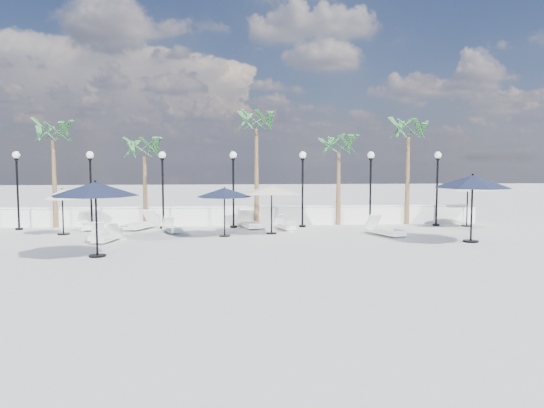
{
  "coord_description": "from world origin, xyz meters",
  "views": [
    {
      "loc": [
        -0.02,
        -20.11,
        3.52
      ],
      "look_at": [
        1.68,
        2.96,
        1.5
      ],
      "focal_mm": 35.0,
      "sensor_mm": 36.0,
      "label": 1
    }
  ],
  "objects": [
    {
      "name": "balustrade",
      "position": [
        0.0,
        7.5,
        0.47
      ],
      "size": [
        26.0,
        0.3,
        1.01
      ],
      "color": "white",
      "rests_on": "ground"
    },
    {
      "name": "lamppost_4",
      "position": [
        3.5,
        6.5,
        2.49
      ],
      "size": [
        0.36,
        0.36,
        3.84
      ],
      "color": "black",
      "rests_on": "ground"
    },
    {
      "name": "lamppost_5",
      "position": [
        7.0,
        6.5,
        2.49
      ],
      "size": [
        0.36,
        0.36,
        3.84
      ],
      "color": "black",
      "rests_on": "ground"
    },
    {
      "name": "ground",
      "position": [
        0.0,
        0.0,
        0.0
      ],
      "size": [
        100.0,
        100.0,
        0.0
      ],
      "primitive_type": "plane",
      "color": "#AFAEA9",
      "rests_on": "ground"
    },
    {
      "name": "parasol_navy_right",
      "position": [
        9.9,
        1.17,
        2.53
      ],
      "size": [
        3.21,
        3.21,
        2.87
      ],
      "color": "black",
      "rests_on": "ground"
    },
    {
      "name": "side_table_2",
      "position": [
        2.7,
        4.81,
        0.3
      ],
      "size": [
        0.51,
        0.51,
        0.5
      ],
      "color": "silver",
      "rests_on": "ground"
    },
    {
      "name": "lounger_7",
      "position": [
        6.81,
        3.18,
        0.27
      ],
      "size": [
        1.48,
        2.26,
        0.81
      ],
      "rotation": [
        0.0,
        0.0,
        0.4
      ],
      "color": "silver",
      "rests_on": "ground"
    },
    {
      "name": "lounger_3",
      "position": [
        -7.04,
        6.22,
        0.23
      ],
      "size": [
        0.87,
        1.87,
        0.67
      ],
      "rotation": [
        0.0,
        0.0,
        0.17
      ],
      "color": "silver",
      "rests_on": "ground"
    },
    {
      "name": "lounger_0",
      "position": [
        -5.3,
        2.28,
        0.21
      ],
      "size": [
        0.93,
        1.78,
        0.64
      ],
      "rotation": [
        0.0,
        0.0,
        -0.23
      ],
      "color": "silver",
      "rests_on": "ground"
    },
    {
      "name": "lamppost_6",
      "position": [
        10.5,
        6.5,
        2.49
      ],
      "size": [
        0.36,
        0.36,
        3.84
      ],
      "color": "black",
      "rests_on": "ground"
    },
    {
      "name": "lamppost_2",
      "position": [
        -3.5,
        6.5,
        2.49
      ],
      "size": [
        0.36,
        0.36,
        3.84
      ],
      "color": "black",
      "rests_on": "ground"
    },
    {
      "name": "parasol_navy_mid",
      "position": [
        -0.4,
        3.55,
        1.97
      ],
      "size": [
        2.5,
        2.5,
        2.24
      ],
      "color": "black",
      "rests_on": "ground"
    },
    {
      "name": "side_table_0",
      "position": [
        -4.86,
        3.06,
        0.34
      ],
      "size": [
        0.58,
        0.58,
        0.57
      ],
      "color": "silver",
      "rests_on": "ground"
    },
    {
      "name": "lounger_5",
      "position": [
        0.8,
        6.22,
        0.27
      ],
      "size": [
        1.2,
        2.22,
        0.79
      ],
      "rotation": [
        0.0,
        0.0,
        0.26
      ],
      "color": "silver",
      "rests_on": "ground"
    },
    {
      "name": "lounger_1",
      "position": [
        -4.52,
        6.18,
        0.27
      ],
      "size": [
        1.45,
        2.25,
        0.81
      ],
      "rotation": [
        0.0,
        0.0,
        -0.39
      ],
      "color": "silver",
      "rests_on": "ground"
    },
    {
      "name": "palm_3",
      "position": [
        5.5,
        7.3,
        3.95
      ],
      "size": [
        2.6,
        2.6,
        4.9
      ],
      "color": "brown",
      "rests_on": "ground"
    },
    {
      "name": "palm_2",
      "position": [
        1.2,
        7.3,
        5.12
      ],
      "size": [
        2.6,
        2.6,
        6.1
      ],
      "color": "brown",
      "rests_on": "ground"
    },
    {
      "name": "lounger_4",
      "position": [
        -2.88,
        4.94,
        0.21
      ],
      "size": [
        1.16,
        1.77,
        0.64
      ],
      "rotation": [
        0.0,
        0.0,
        0.4
      ],
      "color": "silver",
      "rests_on": "ground"
    },
    {
      "name": "lamppost_3",
      "position": [
        0.0,
        6.5,
        2.49
      ],
      "size": [
        0.36,
        0.36,
        3.84
      ],
      "color": "black",
      "rests_on": "ground"
    },
    {
      "name": "parasol_cream_small",
      "position": [
        -7.82,
        4.69,
        1.83
      ],
      "size": [
        1.74,
        1.74,
        2.14
      ],
      "color": "black",
      "rests_on": "ground"
    },
    {
      "name": "parasol_navy_left",
      "position": [
        -4.87,
        -1.03,
        2.41
      ],
      "size": [
        3.1,
        3.1,
        2.74
      ],
      "color": "black",
      "rests_on": "ground"
    },
    {
      "name": "lamppost_0",
      "position": [
        -10.5,
        6.5,
        2.49
      ],
      "size": [
        0.36,
        0.36,
        3.84
      ],
      "color": "black",
      "rests_on": "ground"
    },
    {
      "name": "lounger_6",
      "position": [
        2.5,
        5.58,
        0.21
      ],
      "size": [
        1.02,
        1.75,
        0.63
      ],
      "rotation": [
        0.0,
        0.0,
        0.31
      ],
      "color": "silver",
      "rests_on": "ground"
    },
    {
      "name": "lamppost_1",
      "position": [
        -7.0,
        6.5,
        2.49
      ],
      "size": [
        0.36,
        0.36,
        3.84
      ],
      "color": "black",
      "rests_on": "ground"
    },
    {
      "name": "parasol_cream_sq_b",
      "position": [
        12.0,
        6.2,
        2.21
      ],
      "size": [
        4.77,
        4.77,
        2.39
      ],
      "color": "black",
      "rests_on": "ground"
    },
    {
      "name": "parasol_cream_sq_a",
      "position": [
        1.75,
        4.21,
        2.2
      ],
      "size": [
        4.85,
        4.85,
        2.38
      ],
      "color": "black",
      "rests_on": "ground"
    },
    {
      "name": "palm_0",
      "position": [
        -9.0,
        7.3,
        4.53
      ],
      "size": [
        2.6,
        2.6,
        5.5
      ],
      "color": "brown",
      "rests_on": "ground"
    },
    {
      "name": "palm_4",
      "position": [
        9.2,
        7.3,
        4.73
      ],
      "size": [
        2.6,
        2.6,
        5.7
      ],
      "color": "brown",
      "rests_on": "ground"
    },
    {
      "name": "lounger_2",
      "position": [
        -5.88,
        2.87,
        0.22
      ],
      "size": [
        0.82,
        1.79,
        0.64
      ],
      "rotation": [
        0.0,
        0.0,
        0.16
      ],
      "color": "silver",
      "rests_on": "ground"
    },
    {
      "name": "palm_1",
      "position": [
        -4.5,
        7.3,
        3.75
      ],
      "size": [
        2.6,
        2.6,
        4.7
      ],
      "color": "brown",
      "rests_on": "ground"
    },
    {
      "name": "side_table_1",
      "position": [
        -7.3,
        5.93,
        0.31
      ],
      "size": [
        0.53,
        0.53,
        0.51
      ],
      "color": "silver",
      "rests_on": "ground"
    }
  ]
}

